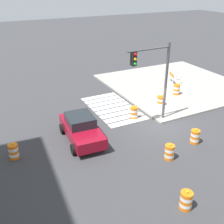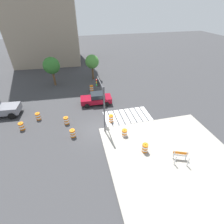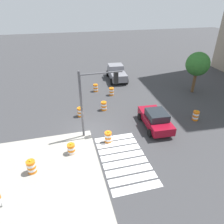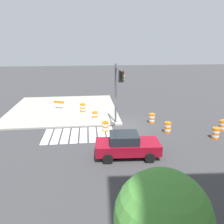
# 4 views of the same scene
# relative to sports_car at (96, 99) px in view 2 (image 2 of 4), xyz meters

# --- Properties ---
(ground_plane) EXTENTS (120.00, 120.00, 0.00)m
(ground_plane) POSITION_rel_sports_car_xyz_m (-0.67, -5.73, -0.81)
(ground_plane) COLOR #38383A
(sidewalk_corner) EXTENTS (12.00, 12.00, 0.15)m
(sidewalk_corner) POSITION_rel_sports_car_xyz_m (5.33, -11.73, -0.74)
(sidewalk_corner) COLOR #9E998E
(sidewalk_corner) RESTS_ON ground
(crosswalk_stripes) EXTENTS (5.85, 3.20, 0.02)m
(crosswalk_stripes) POSITION_rel_sports_car_xyz_m (3.33, -3.93, -0.80)
(crosswalk_stripes) COLOR silver
(crosswalk_stripes) RESTS_ON ground
(sports_car) EXTENTS (4.41, 2.35, 1.63)m
(sports_car) POSITION_rel_sports_car_xyz_m (0.00, 0.00, 0.00)
(sports_car) COLOR maroon
(sports_car) RESTS_ON ground
(traffic_barrel_near_corner) EXTENTS (0.56, 0.56, 1.02)m
(traffic_barrel_near_corner) POSITION_rel_sports_car_xyz_m (-0.14, 4.22, -0.36)
(traffic_barrel_near_corner) COLOR orange
(traffic_barrel_near_corner) RESTS_ON ground
(traffic_barrel_crosswalk_end) EXTENTS (0.56, 0.56, 1.02)m
(traffic_barrel_crosswalk_end) POSITION_rel_sports_car_xyz_m (-3.60, -6.18, -0.36)
(traffic_barrel_crosswalk_end) COLOR orange
(traffic_barrel_crosswalk_end) RESTS_ON ground
(traffic_barrel_median_near) EXTENTS (0.56, 0.56, 1.02)m
(traffic_barrel_median_near) POSITION_rel_sports_car_xyz_m (-7.63, -2.01, -0.36)
(traffic_barrel_median_near) COLOR orange
(traffic_barrel_median_near) RESTS_ON ground
(traffic_barrel_median_far) EXTENTS (0.56, 0.56, 1.02)m
(traffic_barrel_median_far) POSITION_rel_sports_car_xyz_m (-9.21, -3.60, -0.36)
(traffic_barrel_median_far) COLOR orange
(traffic_barrel_median_far) RESTS_ON ground
(traffic_barrel_far_curb) EXTENTS (0.56, 0.56, 1.02)m
(traffic_barrel_far_curb) POSITION_rel_sports_car_xyz_m (-4.25, -3.69, -0.36)
(traffic_barrel_far_curb) COLOR orange
(traffic_barrel_far_curb) RESTS_ON ground
(traffic_barrel_lane_center) EXTENTS (0.56, 0.56, 1.02)m
(traffic_barrel_lane_center) POSITION_rel_sports_car_xyz_m (1.83, -7.49, -0.36)
(traffic_barrel_lane_center) COLOR orange
(traffic_barrel_lane_center) RESTS_ON ground
(traffic_barrel_opposite_curb) EXTENTS (0.56, 0.56, 1.02)m
(traffic_barrel_opposite_curb) POSITION_rel_sports_car_xyz_m (1.05, -4.54, -0.36)
(traffic_barrel_opposite_curb) COLOR orange
(traffic_barrel_opposite_curb) RESTS_ON ground
(traffic_barrel_on_sidewalk) EXTENTS (0.56, 0.56, 1.02)m
(traffic_barrel_on_sidewalk) POSITION_rel_sports_car_xyz_m (3.08, -10.12, -0.21)
(traffic_barrel_on_sidewalk) COLOR orange
(traffic_barrel_on_sidewalk) RESTS_ON sidewalk_corner
(construction_barricade) EXTENTS (1.43, 1.18, 1.00)m
(construction_barricade) POSITION_rel_sports_car_xyz_m (5.79, -11.85, -0.09)
(construction_barricade) COLOR silver
(construction_barricade) RESTS_ON sidewalk_corner
(traffic_light_pole) EXTENTS (0.47, 3.29, 5.50)m
(traffic_light_pole) POSITION_rel_sports_car_xyz_m (-0.11, -5.19, 3.10)
(traffic_light_pole) COLOR #4C4C51
(traffic_light_pole) RESTS_ON sidewalk_corner
(street_tree_streetside_near) EXTENTS (2.71, 2.71, 4.82)m
(street_tree_streetside_near) POSITION_rel_sports_car_xyz_m (-6.02, 7.84, 2.62)
(street_tree_streetside_near) COLOR brown
(street_tree_streetside_near) RESTS_ON ground
(street_tree_streetside_mid) EXTENTS (2.41, 2.41, 4.46)m
(street_tree_streetside_mid) POSITION_rel_sports_car_xyz_m (0.78, 8.96, 2.41)
(street_tree_streetside_mid) COLOR brown
(street_tree_streetside_mid) RESTS_ON ground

